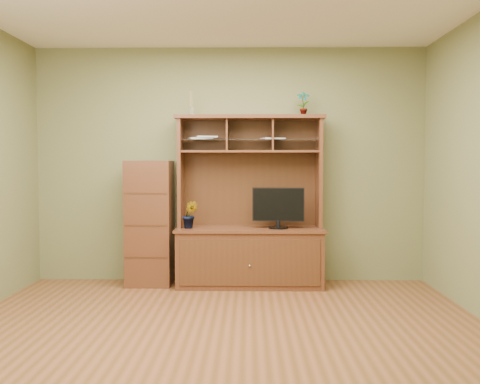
{
  "coord_description": "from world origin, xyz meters",
  "views": [
    {
      "loc": [
        0.22,
        -4.21,
        1.36
      ],
      "look_at": [
        0.13,
        1.2,
        1.08
      ],
      "focal_mm": 40.0,
      "sensor_mm": 36.0,
      "label": 1
    }
  ],
  "objects": [
    {
      "name": "magazines",
      "position": [
        -0.04,
        1.8,
        1.65
      ],
      "size": [
        1.11,
        0.26,
        0.04
      ],
      "color": "silver",
      "rests_on": "media_hutch"
    },
    {
      "name": "top_plant",
      "position": [
        0.83,
        1.8,
        2.04
      ],
      "size": [
        0.15,
        0.11,
        0.27
      ],
      "primitive_type": "imported",
      "rotation": [
        0.0,
        0.0,
        -0.09
      ],
      "color": "#385C20",
      "rests_on": "media_hutch"
    },
    {
      "name": "side_cabinet",
      "position": [
        -0.9,
        1.76,
        0.7
      ],
      "size": [
        0.5,
        0.45,
        1.4
      ],
      "color": "#462214",
      "rests_on": "room"
    },
    {
      "name": "reed_diffuser",
      "position": [
        -0.43,
        1.81,
        2.01
      ],
      "size": [
        0.06,
        0.06,
        0.28
      ],
      "color": "silver",
      "rests_on": "media_hutch"
    },
    {
      "name": "orchid_plant",
      "position": [
        -0.43,
        1.65,
        0.8
      ],
      "size": [
        0.17,
        0.14,
        0.3
      ],
      "primitive_type": "imported",
      "rotation": [
        0.0,
        0.0,
        -0.03
      ],
      "color": "#22511B",
      "rests_on": "media_hutch"
    },
    {
      "name": "monitor",
      "position": [
        0.55,
        1.65,
        0.89
      ],
      "size": [
        0.57,
        0.22,
        0.45
      ],
      "rotation": [
        0.0,
        0.0,
        -0.11
      ],
      "color": "black",
      "rests_on": "media_hutch"
    },
    {
      "name": "media_hutch",
      "position": [
        0.23,
        1.73,
        0.52
      ],
      "size": [
        1.66,
        0.61,
        1.9
      ],
      "color": "#462214",
      "rests_on": "room"
    },
    {
      "name": "room",
      "position": [
        0.0,
        0.0,
        1.35
      ],
      "size": [
        4.54,
        4.04,
        2.74
      ],
      "color": "brown",
      "rests_on": "ground"
    }
  ]
}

